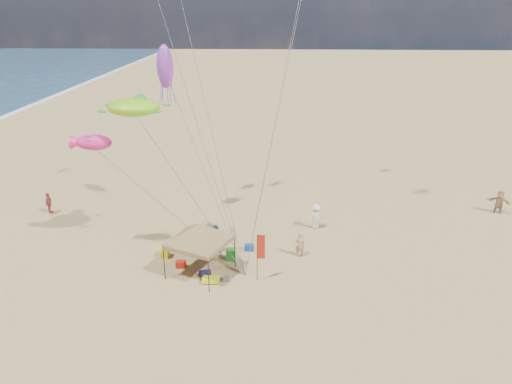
% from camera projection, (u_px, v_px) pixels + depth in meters
% --- Properties ---
extents(ground, '(280.00, 280.00, 0.00)m').
position_uv_depth(ground, '(254.00, 281.00, 25.76)').
color(ground, tan).
rests_on(ground, ground).
extents(canopy_tent, '(5.19, 5.19, 3.50)m').
position_uv_depth(canopy_tent, '(199.00, 226.00, 25.42)').
color(canopy_tent, black).
rests_on(canopy_tent, ground).
extents(feather_flag, '(0.43, 0.04, 2.81)m').
position_uv_depth(feather_flag, '(260.00, 250.00, 25.11)').
color(feather_flag, black).
rests_on(feather_flag, ground).
extents(cooler_red, '(0.54, 0.38, 0.38)m').
position_uv_depth(cooler_red, '(181.00, 264.00, 27.02)').
color(cooler_red, red).
rests_on(cooler_red, ground).
extents(cooler_blue, '(0.54, 0.38, 0.38)m').
position_uv_depth(cooler_blue, '(249.00, 247.00, 28.90)').
color(cooler_blue, '#123F96').
rests_on(cooler_blue, ground).
extents(bag_navy, '(0.69, 0.54, 0.36)m').
position_uv_depth(bag_navy, '(205.00, 273.00, 26.18)').
color(bag_navy, '#0C1036').
rests_on(bag_navy, ground).
extents(bag_orange, '(0.54, 0.69, 0.36)m').
position_uv_depth(bag_orange, '(189.00, 244.00, 29.37)').
color(bag_orange, '#F72C0D').
rests_on(bag_orange, ground).
extents(chair_green, '(0.50, 0.50, 0.70)m').
position_uv_depth(chair_green, '(231.00, 255.00, 27.75)').
color(chair_green, '#167A19').
rests_on(chair_green, ground).
extents(chair_yellow, '(0.50, 0.50, 0.70)m').
position_uv_depth(chair_yellow, '(164.00, 252.00, 28.02)').
color(chair_yellow, yellow).
rests_on(chair_yellow, ground).
extents(crate_grey, '(0.34, 0.30, 0.28)m').
position_uv_depth(crate_grey, '(226.00, 279.00, 25.71)').
color(crate_grey, slate).
rests_on(crate_grey, ground).
extents(beach_cart, '(0.90, 0.50, 0.24)m').
position_uv_depth(beach_cart, '(211.00, 280.00, 25.51)').
color(beach_cart, '#E4FB1B').
rests_on(beach_cart, ground).
extents(person_near_a, '(0.64, 0.51, 1.55)m').
position_uv_depth(person_near_a, '(300.00, 245.00, 27.99)').
color(person_near_a, tan).
rests_on(person_near_a, ground).
extents(person_near_b, '(1.03, 0.89, 1.83)m').
position_uv_depth(person_near_b, '(217.00, 239.00, 28.29)').
color(person_near_b, '#363B49').
rests_on(person_near_b, ground).
extents(person_near_c, '(1.24, 0.92, 1.72)m').
position_uv_depth(person_near_c, '(316.00, 217.00, 31.48)').
color(person_near_c, white).
rests_on(person_near_c, ground).
extents(person_far_a, '(0.45, 0.94, 1.56)m').
position_uv_depth(person_far_a, '(49.00, 203.00, 33.82)').
color(person_far_a, '#AC4442').
rests_on(person_far_a, ground).
extents(person_far_c, '(1.66, 1.19, 1.73)m').
position_uv_depth(person_far_c, '(499.00, 202.00, 33.78)').
color(person_far_c, tan).
rests_on(person_far_c, ground).
extents(turtle_kite, '(2.91, 2.38, 0.93)m').
position_uv_depth(turtle_kite, '(134.00, 107.00, 25.25)').
color(turtle_kite, '#8AD913').
rests_on(turtle_kite, ground).
extents(fish_kite, '(2.15, 1.30, 0.90)m').
position_uv_depth(fish_kite, '(94.00, 142.00, 26.33)').
color(fish_kite, '#FF2A8E').
rests_on(fish_kite, ground).
extents(squid_kite, '(1.24, 1.24, 2.71)m').
position_uv_depth(squid_kite, '(165.00, 67.00, 29.83)').
color(squid_kite, '#A740D0').
rests_on(squid_kite, ground).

